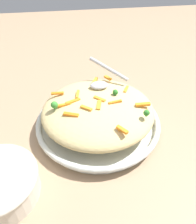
% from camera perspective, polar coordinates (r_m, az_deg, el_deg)
% --- Properties ---
extents(ground_plane, '(2.40, 2.40, 0.00)m').
position_cam_1_polar(ground_plane, '(0.72, 0.00, -3.87)').
color(ground_plane, '#9E7F60').
extents(serving_bowl, '(0.38, 0.38, 0.04)m').
position_cam_1_polar(serving_bowl, '(0.70, 0.00, -2.65)').
color(serving_bowl, silver).
rests_on(serving_bowl, ground_plane).
extents(pasta_mound, '(0.33, 0.32, 0.07)m').
position_cam_1_polar(pasta_mound, '(0.67, 0.00, 0.35)').
color(pasta_mound, '#D1BA7A').
rests_on(pasta_mound, serving_bowl).
extents(carrot_piece_0, '(0.04, 0.01, 0.01)m').
position_cam_1_polar(carrot_piece_0, '(0.70, -10.17, 4.67)').
color(carrot_piece_0, orange).
rests_on(carrot_piece_0, pasta_mound).
extents(carrot_piece_1, '(0.02, 0.04, 0.01)m').
position_cam_1_polar(carrot_piece_1, '(0.74, -0.79, 7.85)').
color(carrot_piece_1, orange).
rests_on(carrot_piece_1, pasta_mound).
extents(carrot_piece_2, '(0.02, 0.03, 0.01)m').
position_cam_1_polar(carrot_piece_2, '(0.71, 7.08, 5.73)').
color(carrot_piece_2, orange).
rests_on(carrot_piece_2, pasta_mound).
extents(carrot_piece_3, '(0.02, 0.04, 0.01)m').
position_cam_1_polar(carrot_piece_3, '(0.63, 0.38, 1.78)').
color(carrot_piece_3, orange).
rests_on(carrot_piece_3, pasta_mound).
extents(carrot_piece_4, '(0.03, 0.03, 0.01)m').
position_cam_1_polar(carrot_piece_4, '(0.65, 0.39, 3.29)').
color(carrot_piece_4, orange).
rests_on(carrot_piece_4, pasta_mound).
extents(carrot_piece_5, '(0.04, 0.01, 0.01)m').
position_cam_1_polar(carrot_piece_5, '(0.64, 4.34, 2.51)').
color(carrot_piece_5, orange).
rests_on(carrot_piece_5, pasta_mound).
extents(carrot_piece_6, '(0.02, 0.03, 0.01)m').
position_cam_1_polar(carrot_piece_6, '(0.76, 2.50, 8.59)').
color(carrot_piece_6, orange).
rests_on(carrot_piece_6, pasta_mound).
extents(carrot_piece_7, '(0.04, 0.03, 0.01)m').
position_cam_1_polar(carrot_piece_7, '(0.72, -0.47, 6.78)').
color(carrot_piece_7, orange).
rests_on(carrot_piece_7, pasta_mound).
extents(carrot_piece_8, '(0.04, 0.01, 0.01)m').
position_cam_1_polar(carrot_piece_8, '(0.65, 11.24, 1.87)').
color(carrot_piece_8, orange).
rests_on(carrot_piece_8, pasta_mound).
extents(carrot_piece_9, '(0.03, 0.03, 0.01)m').
position_cam_1_polar(carrot_piece_9, '(0.57, 6.11, -4.45)').
color(carrot_piece_9, orange).
rests_on(carrot_piece_9, pasta_mound).
extents(carrot_piece_10, '(0.01, 0.04, 0.01)m').
position_cam_1_polar(carrot_piece_10, '(0.67, -5.17, 4.40)').
color(carrot_piece_10, orange).
rests_on(carrot_piece_10, pasta_mound).
extents(carrot_piece_11, '(0.04, 0.03, 0.01)m').
position_cam_1_polar(carrot_piece_11, '(0.65, -6.31, 2.64)').
color(carrot_piece_11, orange).
rests_on(carrot_piece_11, pasta_mound).
extents(carrot_piece_12, '(0.04, 0.02, 0.01)m').
position_cam_1_polar(carrot_piece_12, '(0.61, -6.79, -0.68)').
color(carrot_piece_12, orange).
rests_on(carrot_piece_12, pasta_mound).
extents(carrot_piece_13, '(0.03, 0.03, 0.01)m').
position_cam_1_polar(carrot_piece_13, '(0.62, -2.97, 0.96)').
color(carrot_piece_13, orange).
rests_on(carrot_piece_13, pasta_mound).
extents(carrot_piece_14, '(0.04, 0.01, 0.01)m').
position_cam_1_polar(carrot_piece_14, '(0.65, -8.53, 1.93)').
color(carrot_piece_14, orange).
rests_on(carrot_piece_14, pasta_mound).
extents(broccoli_floret_0, '(0.02, 0.02, 0.02)m').
position_cam_1_polar(broccoli_floret_0, '(0.61, 12.12, -0.23)').
color(broccoli_floret_0, '#296820').
rests_on(broccoli_floret_0, pasta_mound).
extents(broccoli_floret_1, '(0.02, 0.02, 0.02)m').
position_cam_1_polar(broccoli_floret_1, '(0.67, 4.38, 4.99)').
color(broccoli_floret_1, '#296820').
rests_on(broccoli_floret_1, pasta_mound).
extents(broccoli_floret_2, '(0.02, 0.02, 0.02)m').
position_cam_1_polar(broccoli_floret_2, '(0.63, -10.93, 1.76)').
color(broccoli_floret_2, '#377928').
rests_on(broccoli_floret_2, pasta_mound).
extents(serving_spoon, '(0.13, 0.12, 0.06)m').
position_cam_1_polar(serving_spoon, '(0.71, 1.13, 8.15)').
color(serving_spoon, '#B7B7BC').
rests_on(serving_spoon, pasta_mound).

